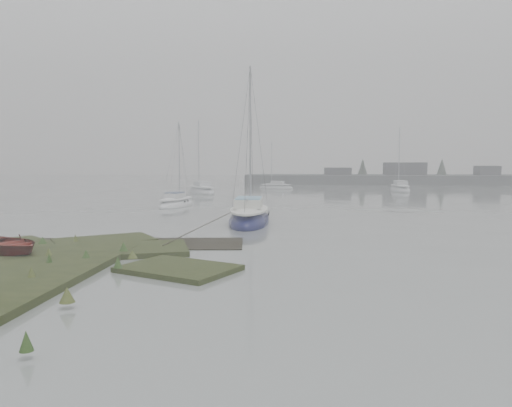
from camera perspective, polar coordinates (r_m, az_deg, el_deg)
The scene contains 8 objects.
ground at distance 46.40m, azimuth -0.32°, elevation 0.52°, with size 160.00×160.00×0.00m, color slate.
far_shoreline at distance 81.15m, azimuth 21.22°, elevation 2.67°, with size 60.00×8.00×4.15m.
sailboat_main at distance 28.37m, azimuth -0.78°, elevation -1.67°, with size 2.44×6.92×9.68m.
sailboat_white at distance 39.43m, azimuth -9.10°, elevation 0.00°, with size 2.63×5.28×7.13m.
sailboat_far_a at distance 54.75m, azimuth -6.24°, elevation 1.44°, with size 4.84×6.23×8.56m.
sailboat_far_b at distance 60.32m, azimuth 16.13°, elevation 1.58°, with size 2.17×5.85×8.14m.
sailboat_far_c at distance 63.42m, azimuth 2.30°, elevation 1.88°, with size 4.71×2.64×6.32m.
dinghy at distance 20.29m, azimuth -26.42°, elevation -4.13°, with size 2.24×3.14×0.65m, color maroon.
Camera 1 is at (4.41, -16.05, 3.56)m, focal length 35.00 mm.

